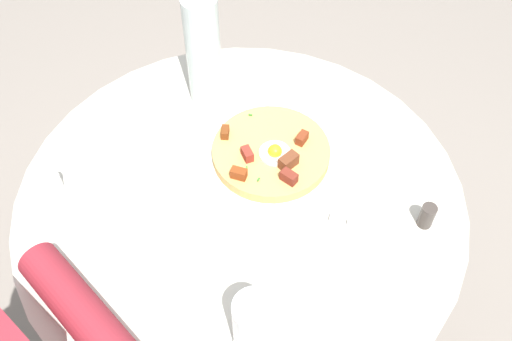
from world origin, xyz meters
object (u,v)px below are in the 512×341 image
bread_plate (167,237)px  water_glass (255,326)px  pizza_plate (271,158)px  salt_shaker (54,181)px  breakfast_pizza (271,153)px  fork (322,257)px  knife (342,262)px  water_bottle (203,52)px  pepper_shaker (427,216)px  dining_table (242,243)px

bread_plate → water_glass: (0.04, 0.25, 0.06)m
pizza_plate → salt_shaker: bearing=-38.0°
pizza_plate → salt_shaker: size_ratio=5.89×
breakfast_pizza → fork: 0.24m
pizza_plate → knife: (0.09, 0.25, 0.00)m
breakfast_pizza → water_glass: (0.30, 0.23, 0.04)m
salt_shaker → water_glass: bearing=93.3°
water_glass → water_bottle: water_bottle is taller
bread_plate → pepper_shaker: (-0.34, 0.33, 0.02)m
salt_shaker → pepper_shaker: bearing=125.5°
dining_table → pepper_shaker: (-0.18, 0.30, 0.21)m
dining_table → water_bottle: (-0.15, -0.24, 0.31)m
salt_shaker → knife: bearing=115.1°
dining_table → breakfast_pizza: size_ratio=3.68×
knife → bread_plate: bearing=-83.7°
water_glass → fork: bearing=-175.5°
fork → water_bottle: (-0.15, -0.44, 0.12)m
knife → pepper_shaker: 0.18m
pizza_plate → bread_plate: bearing=-3.9°
bread_plate → knife: size_ratio=0.86×
breakfast_pizza → pepper_shaker: bearing=103.9°
breakfast_pizza → water_glass: size_ratio=1.76×
dining_table → water_glass: 0.39m
water_glass → knife: bearing=175.4°
pizza_plate → bread_plate: pizza_plate is taller
fork → water_glass: size_ratio=1.35×
breakfast_pizza → bread_plate: size_ratio=1.52×
water_bottle → fork: bearing=71.1°
breakfast_pizza → knife: (0.09, 0.25, -0.02)m
breakfast_pizza → water_bottle: water_bottle is taller
bread_plate → knife: bread_plate is taller
pizza_plate → knife: pizza_plate is taller
fork → knife: bearing=90.0°
water_glass → bread_plate: bearing=-98.8°
breakfast_pizza → salt_shaker: (0.33, -0.26, -0.00)m
bread_plate → salt_shaker: salt_shaker is taller
water_bottle → salt_shaker: (0.37, -0.04, -0.10)m
breakfast_pizza → pepper_shaker: breakfast_pizza is taller
pizza_plate → fork: 0.24m
bread_plate → fork: 0.28m
dining_table → bread_plate: bread_plate is taller
dining_table → water_glass: bearing=47.5°
bread_plate → water_bottle: 0.39m
water_glass → salt_shaker: (0.03, -0.50, -0.04)m
breakfast_pizza → fork: size_ratio=1.31×
fork → salt_shaker: 0.53m
water_glass → water_bottle: (-0.35, -0.46, 0.06)m
bread_plate → water_bottle: (-0.31, -0.20, 0.12)m
pizza_plate → breakfast_pizza: (0.00, 0.00, 0.02)m
knife → water_glass: 0.22m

